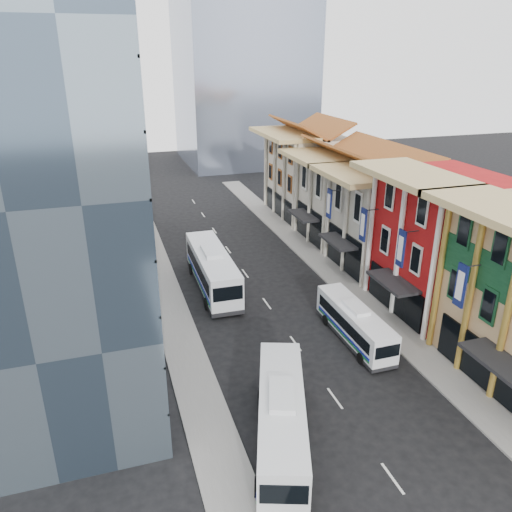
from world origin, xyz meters
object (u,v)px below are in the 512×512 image
object	(u,v)px
office_tower	(34,155)
bus_right	(355,323)
bus_left_near	(281,418)
bus_left_far	(212,269)

from	to	relation	value
office_tower	bus_right	size ratio (longest dim) A/B	3.16
bus_left_near	bus_left_far	distance (m)	21.41
bus_left_near	office_tower	bearing A→B (deg)	150.74
office_tower	bus_left_near	bearing A→B (deg)	-48.36
office_tower	bus_left_far	size ratio (longest dim) A/B	2.36
bus_left_near	bus_right	distance (m)	12.92
bus_left_near	bus_right	size ratio (longest dim) A/B	1.19
office_tower	bus_left_far	xyz separation A→B (m)	(13.07, 7.67, -12.96)
bus_left_near	bus_left_far	xyz separation A→B (m)	(0.87, 21.39, 0.22)
office_tower	bus_right	bearing A→B (deg)	-12.64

